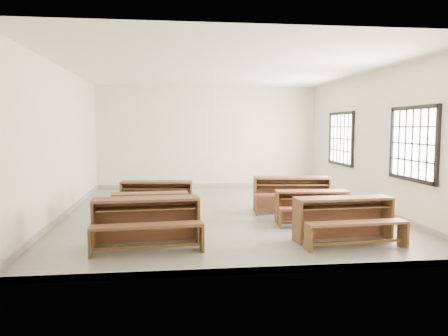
{
  "coord_description": "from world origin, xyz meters",
  "views": [
    {
      "loc": [
        -1.18,
        -9.71,
        1.92
      ],
      "look_at": [
        0.0,
        0.0,
        1.0
      ],
      "focal_mm": 35.0,
      "sensor_mm": 36.0,
      "label": 1
    }
  ],
  "objects": [
    {
      "name": "desk_set_1",
      "position": [
        -1.59,
        -1.31,
        0.38
      ],
      "size": [
        1.5,
        0.83,
        0.66
      ],
      "rotation": [
        0.0,
        0.0,
        0.05
      ],
      "color": "brown",
      "rests_on": "ground"
    },
    {
      "name": "desk_set_0",
      "position": [
        -1.59,
        -2.65,
        0.45
      ],
      "size": [
        1.78,
        1.01,
        0.77
      ],
      "rotation": [
        0.0,
        0.0,
        0.07
      ],
      "color": "brown",
      "rests_on": "ground"
    },
    {
      "name": "room",
      "position": [
        0.09,
        0.0,
        2.14
      ],
      "size": [
        8.5,
        8.5,
        3.2
      ],
      "color": "gray",
      "rests_on": "ground"
    },
    {
      "name": "desk_set_4",
      "position": [
        1.62,
        -1.36,
        0.38
      ],
      "size": [
        1.51,
        0.88,
        0.65
      ],
      "rotation": [
        0.0,
        0.0,
        -0.09
      ],
      "color": "brown",
      "rests_on": "ground"
    },
    {
      "name": "desk_set_3",
      "position": [
        1.7,
        -2.8,
        0.43
      ],
      "size": [
        1.7,
        0.95,
        0.74
      ],
      "rotation": [
        0.0,
        0.0,
        0.06
      ],
      "color": "brown",
      "rests_on": "ground"
    },
    {
      "name": "desk_set_5",
      "position": [
        1.56,
        -0.06,
        0.46
      ],
      "size": [
        1.83,
        1.09,
        0.78
      ],
      "rotation": [
        0.0,
        0.0,
        -0.11
      ],
      "color": "brown",
      "rests_on": "ground"
    },
    {
      "name": "desk_set_2",
      "position": [
        -1.51,
        0.04,
        0.42
      ],
      "size": [
        1.66,
        0.98,
        0.71
      ],
      "rotation": [
        0.0,
        0.0,
        -0.1
      ],
      "color": "brown",
      "rests_on": "ground"
    }
  ]
}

